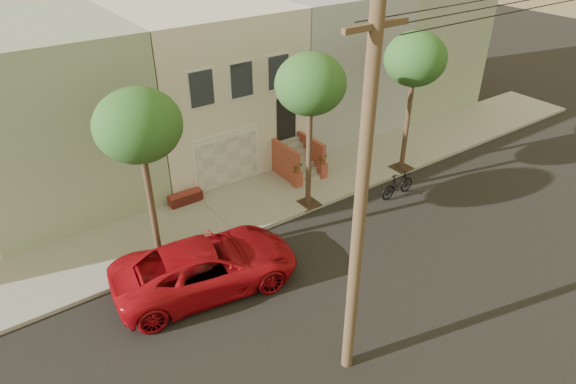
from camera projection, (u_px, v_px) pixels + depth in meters
ground at (352, 264)px, 17.82m from camera, size 90.00×90.00×0.00m
sidewalk at (269, 197)px, 21.53m from camera, size 40.00×3.70×0.15m
house_row at (199, 80)px, 23.78m from camera, size 33.10×11.70×7.00m
tree_left at (138, 127)px, 15.13m from camera, size 2.70×2.57×6.30m
tree_mid at (311, 85)px, 18.33m from camera, size 2.70×2.57×6.30m
tree_right at (415, 60)px, 21.04m from camera, size 2.70×2.57×6.30m
pickup_truck at (207, 266)px, 16.44m from camera, size 6.40×3.67×1.68m
motorcycle at (398, 185)px, 21.52m from camera, size 1.85×0.57×1.11m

